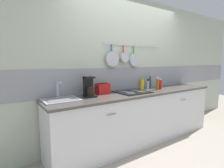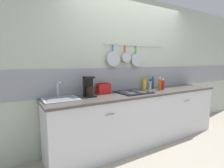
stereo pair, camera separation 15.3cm
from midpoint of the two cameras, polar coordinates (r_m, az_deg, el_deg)
The scene contains 13 objects.
ground_plane at distance 3.35m, azimuth 10.70°, elevation -18.00°, with size 12.00×12.00×0.00m, color #9E9384.
wall_back at distance 3.30m, azimuth 7.18°, elevation 4.60°, with size 7.20×0.15×2.60m.
cabinet_base at distance 3.19m, azimuth 10.89°, elevation -10.93°, with size 3.25×0.60×0.87m.
countertop at distance 3.08m, azimuth 11.09°, elevation -2.93°, with size 3.29×0.62×0.03m.
sink_basin at distance 2.50m, azimuth -14.83°, elevation -4.54°, with size 0.48×0.38×0.25m.
coffee_maker at distance 2.63m, azimuth -5.88°, elevation -1.42°, with size 0.16×0.17×0.30m.
toaster at distance 2.86m, azimuth -1.29°, elevation -1.48°, with size 0.23×0.13×0.17m.
cooktop at distance 3.01m, azimuth 8.41°, elevation -2.62°, with size 0.54×0.50×0.01m.
bottle_sesame_oil at distance 3.41m, azimuth 11.85°, elevation -0.01°, with size 0.07×0.07×0.22m.
bottle_dish_soap at distance 3.41m, azimuth 13.63°, elevation -0.26°, with size 0.05×0.05×0.19m.
bottle_vinegar at distance 3.33m, azimuth 16.63°, elevation -0.15°, with size 0.05×0.05×0.24m.
bottle_cooking_wine at distance 3.55m, azimuth 14.35°, elevation 0.31°, with size 0.05×0.05×0.23m.
bottle_hot_sauce at distance 3.46m, azimuth 17.49°, elevation -0.15°, with size 0.06×0.06×0.21m.
Camera 2 is at (-1.97, -2.29, 1.42)m, focal length 28.00 mm.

